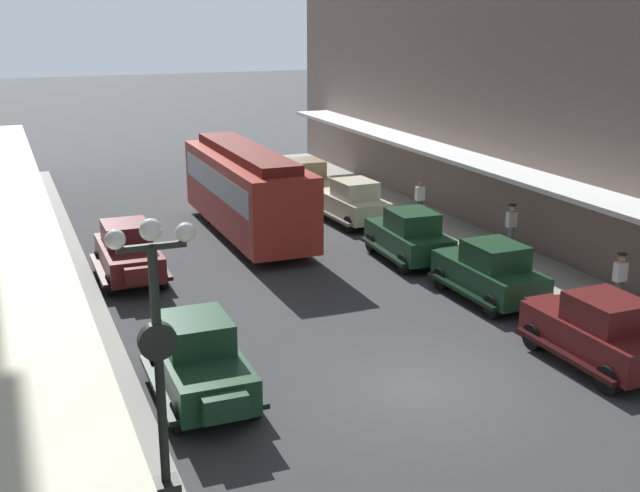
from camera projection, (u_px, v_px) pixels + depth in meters
name	position (u px, v px, depth m)	size (l,w,h in m)	color
ground_plane	(417.00, 387.00, 18.57)	(200.00, 200.00, 0.00)	#38383A
sidewalk_left	(85.00, 448.00, 15.82)	(3.00, 60.00, 0.15)	#99968E
parked_car_0	(304.00, 178.00, 37.23)	(2.20, 4.28, 1.84)	#997F5B
parked_car_1	(598.00, 329.00, 19.48)	(2.19, 4.28, 1.84)	#591919
parked_car_2	(199.00, 358.00, 17.85)	(2.17, 4.27, 1.84)	#193D23
parked_car_3	(490.00, 270.00, 23.96)	(2.20, 4.28, 1.84)	#193D23
parked_car_4	(409.00, 235.00, 27.79)	(2.29, 4.31, 1.84)	#193D23
parked_car_5	(352.00, 201.00, 32.75)	(2.30, 4.32, 1.84)	beige
parked_car_6	(128.00, 251.00, 25.87)	(2.15, 4.27, 1.84)	#591919
streetcar	(246.00, 188.00, 30.66)	(2.55, 9.61, 3.46)	#A52D23
lamp_post_with_clock	(158.00, 356.00, 13.05)	(1.42, 0.44, 5.16)	black
fire_hydrant	(526.00, 274.00, 24.77)	(0.24, 0.24, 0.82)	#B21E19
pedestrian_0	(619.00, 280.00, 22.82)	(0.36, 0.28, 1.67)	#4C4238
pedestrian_1	(511.00, 226.00, 28.56)	(0.36, 0.28, 1.67)	slate
pedestrian_2	(31.00, 327.00, 19.44)	(0.36, 0.28, 1.67)	#4C4238
pedestrian_3	(420.00, 201.00, 32.59)	(0.36, 0.24, 1.64)	#2D2D33
pedestrian_4	(18.00, 343.00, 18.54)	(0.36, 0.24, 1.64)	#4C4238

